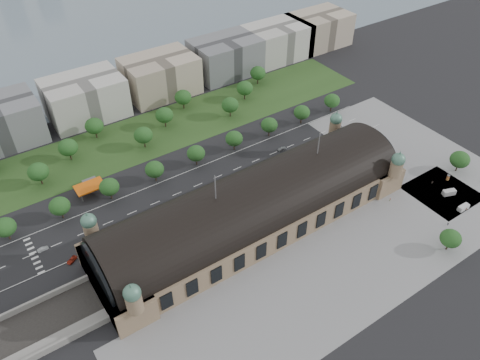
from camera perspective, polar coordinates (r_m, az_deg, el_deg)
ground at (r=216.99m, az=1.76°, el=-5.26°), size 900.00×900.00×0.00m
station at (r=209.82m, az=1.82°, el=-3.28°), size 150.00×48.40×44.30m
track_cutting at (r=195.90m, az=-26.50°, el=-17.89°), size 70.00×24.00×3.10m
plaza_south at (r=200.37m, az=11.63°, el=-11.43°), size 190.00×48.00×0.12m
plaza_east at (r=276.53m, az=19.45°, el=3.58°), size 56.00×100.00×0.12m
road_slab at (r=233.68m, az=-7.69°, el=-1.69°), size 260.00×26.00×0.10m
grass_belt at (r=275.75m, az=-12.18°, el=5.03°), size 300.00×45.00×0.10m
petrol_station at (r=244.01m, az=-17.81°, el=-0.55°), size 14.00×13.00×5.05m
lake at (r=457.16m, az=-21.63°, el=17.65°), size 700.00×320.00×0.08m
office_3 at (r=298.80m, az=-18.36°, el=9.49°), size 45.00×32.00×24.00m
office_4 at (r=312.88m, az=-9.69°, el=12.42°), size 45.00×32.00×24.00m
office_5 at (r=333.93m, az=-1.78°, el=14.80°), size 45.00×32.00×24.00m
office_6 at (r=357.83m, az=4.55°, el=16.48°), size 45.00×32.00×24.00m
office_7 at (r=382.27m, az=9.53°, el=17.66°), size 45.00×32.00×24.00m
tree_row_1 at (r=228.86m, az=-26.74°, el=-5.17°), size 9.60×9.60×11.52m
tree_row_2 at (r=229.61m, az=-21.14°, el=-2.99°), size 9.60×9.60×11.52m
tree_row_3 at (r=232.84m, az=-15.66°, el=-0.81°), size 9.60×9.60×11.52m
tree_row_4 at (r=238.46m, az=-10.38°, el=1.28°), size 9.60×9.60×11.52m
tree_row_5 at (r=246.30m, az=-5.39°, el=3.26°), size 9.60×9.60×11.52m
tree_row_6 at (r=256.15m, az=-0.72°, el=5.07°), size 9.60×9.60×11.52m
tree_row_7 at (r=267.80m, az=3.59°, el=6.71°), size 9.60×9.60×11.52m
tree_row_8 at (r=281.02m, az=7.54°, el=8.17°), size 9.60×9.60×11.52m
tree_row_9 at (r=295.60m, az=11.15°, el=9.46°), size 9.60×9.60×11.52m
tree_belt_3 at (r=252.87m, az=-23.39°, el=0.93°), size 10.40×10.40×12.48m
tree_belt_4 at (r=264.71m, az=-20.23°, el=3.76°), size 10.40×10.40×12.48m
tree_belt_5 at (r=277.87m, az=-17.35°, el=6.32°), size 10.40×10.40×12.48m
tree_belt_6 at (r=263.17m, az=-11.71°, el=5.38°), size 10.40×10.40×12.48m
tree_belt_7 at (r=278.49m, az=-9.21°, el=7.82°), size 10.40×10.40×12.48m
tree_belt_8 at (r=294.73m, az=-6.96°, el=9.99°), size 10.40×10.40×12.48m
tree_belt_9 at (r=284.74m, az=-1.22°, el=9.14°), size 10.40×10.40×12.48m
tree_belt_10 at (r=302.55m, az=0.58°, el=11.14°), size 10.40×10.40×12.48m
tree_belt_11 at (r=320.96m, az=2.20°, el=12.91°), size 10.40×10.40×12.48m
tree_plaza_ne at (r=266.31m, az=25.23°, el=2.27°), size 10.00×10.00×11.69m
tree_plaza_s at (r=220.12m, az=24.29°, el=-6.51°), size 9.00×9.00×10.64m
traffic_car_1 at (r=222.09m, az=-22.90°, el=-7.77°), size 4.73×1.82×1.54m
traffic_car_2 at (r=222.31m, az=-13.88°, el=-5.07°), size 6.16×3.35×1.64m
traffic_car_5 at (r=260.64m, az=5.17°, el=3.80°), size 5.03×1.76×1.66m
traffic_car_6 at (r=284.67m, az=11.90°, el=6.46°), size 5.18×2.70×1.39m
parked_car_0 at (r=211.77m, az=-16.23°, el=-8.52°), size 4.85×3.08×1.51m
parked_car_1 at (r=213.33m, az=-19.81°, el=-9.15°), size 5.49×4.66×1.40m
parked_car_2 at (r=216.10m, az=-13.95°, el=-6.72°), size 5.92×4.02×1.59m
parked_car_3 at (r=214.88m, az=-12.34°, el=-6.78°), size 3.95×3.37×1.28m
parked_car_4 at (r=216.58m, az=-10.78°, el=-5.99°), size 4.67×3.55×1.47m
parked_car_5 at (r=222.27m, az=-7.72°, el=-4.06°), size 6.13×5.27×1.56m
parked_car_6 at (r=215.87m, az=-10.66°, el=-6.16°), size 5.27×4.78×1.48m
bus_west at (r=233.10m, az=-2.92°, el=-0.82°), size 13.78×4.45×3.77m
bus_mid at (r=241.24m, az=2.15°, el=0.84°), size 13.35×4.32×3.65m
bus_east at (r=235.73m, az=-0.27°, el=-0.21°), size 13.60×3.66×3.76m
van_east at (r=252.16m, az=24.06°, el=-1.42°), size 6.87×4.62×2.76m
van_south at (r=246.32m, az=25.53°, el=-3.09°), size 6.06×2.64×2.58m
advertising_column at (r=261.35m, az=24.03°, el=0.28°), size 1.63×1.63×3.10m
pedestrian_0 at (r=238.70m, az=17.83°, el=-2.30°), size 0.86×0.65×1.58m
pedestrian_2 at (r=256.15m, az=22.38°, el=-0.26°), size 0.71×1.00×1.86m
pedestrian_3 at (r=246.78m, az=25.85°, el=-3.22°), size 1.06×0.51×1.80m
pedestrian_4 at (r=235.33m, az=23.99°, el=-4.95°), size 0.91×1.15×1.63m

